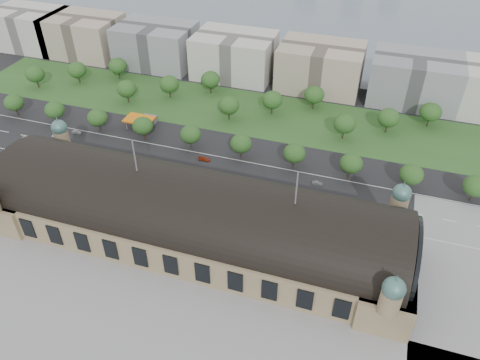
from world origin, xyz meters
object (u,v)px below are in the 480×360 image
(petrol_station, at_px, (145,119))
(parked_car_2, at_px, (75,164))
(parked_car_1, at_px, (86,166))
(parked_car_4, at_px, (95,174))
(parked_car_3, at_px, (81,166))
(parked_car_0, at_px, (71,164))
(parked_car_6, at_px, (158,188))
(traffic_car_1, at_px, (77,132))
(traffic_car_6, at_px, (386,222))
(bus_east, at_px, (315,209))
(bus_mid, at_px, (211,186))
(traffic_car_3, at_px, (204,159))
(traffic_car_4, at_px, (221,180))
(bus_west, at_px, (179,178))
(traffic_car_2, at_px, (101,154))
(parked_car_5, at_px, (111,178))
(traffic_car_0, at_px, (26,138))
(traffic_car_5, at_px, (317,183))

(petrol_station, height_order, parked_car_2, petrol_station)
(parked_car_1, xyz_separation_m, parked_car_4, (7.10, -4.00, -0.01))
(parked_car_2, xyz_separation_m, parked_car_3, (3.16, -0.40, -0.13))
(parked_car_0, bearing_deg, parked_car_6, 57.57)
(traffic_car_1, bearing_deg, parked_car_0, -147.35)
(traffic_car_6, distance_m, bus_east, 26.58)
(traffic_car_1, height_order, bus_mid, bus_mid)
(petrol_station, xyz_separation_m, traffic_car_1, (-27.54, -17.80, -2.18))
(traffic_car_6, height_order, parked_car_6, parked_car_6)
(petrol_station, xyz_separation_m, traffic_car_3, (39.14, -19.48, -2.15))
(petrol_station, bearing_deg, bus_mid, -37.36)
(traffic_car_1, xyz_separation_m, parked_car_6, (56.00, -26.48, -0.10))
(parked_car_2, relative_size, parked_car_6, 1.12)
(traffic_car_4, xyz_separation_m, traffic_car_6, (67.42, -4.73, -0.06))
(parked_car_4, relative_size, bus_west, 0.37)
(traffic_car_2, bearing_deg, parked_car_0, -34.31)
(traffic_car_1, height_order, traffic_car_6, traffic_car_1)
(petrol_station, xyz_separation_m, bus_east, (92.51, -38.28, -1.33))
(bus_mid, relative_size, bus_east, 0.91)
(parked_car_1, height_order, bus_mid, bus_mid)
(petrol_station, height_order, parked_car_0, petrol_station)
(parked_car_0, distance_m, bus_mid, 64.13)
(bus_west, bearing_deg, parked_car_2, 95.38)
(parked_car_4, bearing_deg, bus_mid, 74.64)
(traffic_car_4, relative_size, parked_car_1, 0.75)
(traffic_car_3, relative_size, parked_car_6, 1.17)
(petrol_station, relative_size, traffic_car_3, 2.56)
(petrol_station, relative_size, bus_east, 1.20)
(traffic_car_6, bearing_deg, parked_car_4, -90.31)
(traffic_car_1, xyz_separation_m, parked_car_3, (17.57, -23.13, -0.14))
(parked_car_4, height_order, parked_car_5, parked_car_4)
(petrol_station, bearing_deg, parked_car_3, -103.69)
(traffic_car_0, distance_m, parked_car_3, 39.27)
(traffic_car_6, relative_size, bus_mid, 0.44)
(parked_car_5, xyz_separation_m, bus_mid, (42.08, 6.87, 0.75))
(traffic_car_3, relative_size, bus_west, 0.44)
(traffic_car_2, xyz_separation_m, traffic_car_3, (45.76, 11.12, 0.07))
(petrol_station, bearing_deg, parked_car_2, -107.94)
(traffic_car_1, relative_size, bus_mid, 0.44)
(traffic_car_2, bearing_deg, traffic_car_1, -117.84)
(bus_mid, bearing_deg, traffic_car_5, -69.69)
(traffic_car_5, height_order, bus_mid, bus_mid)
(bus_west, bearing_deg, traffic_car_6, -88.82)
(traffic_car_0, relative_size, traffic_car_2, 0.86)
(traffic_car_1, height_order, traffic_car_2, traffic_car_1)
(bus_east, bearing_deg, traffic_car_4, 85.02)
(parked_car_4, distance_m, parked_car_5, 7.83)
(traffic_car_0, height_order, parked_car_4, traffic_car_0)
(parked_car_6, bearing_deg, bus_east, 63.41)
(traffic_car_4, xyz_separation_m, parked_car_0, (-66.58, -9.84, 0.10))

